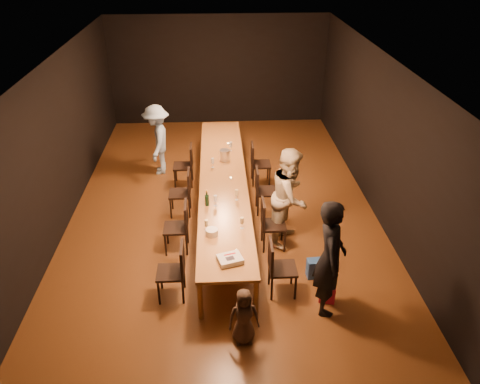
{
  "coord_description": "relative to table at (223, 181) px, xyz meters",
  "views": [
    {
      "loc": [
        -0.1,
        -7.96,
        4.99
      ],
      "look_at": [
        0.27,
        -0.97,
        1.0
      ],
      "focal_mm": 35.0,
      "sensor_mm": 36.0,
      "label": 1
    }
  ],
  "objects": [
    {
      "name": "room_shell",
      "position": [
        0.0,
        0.0,
        1.38
      ],
      "size": [
        6.04,
        10.04,
        3.02
      ],
      "color": "black",
      "rests_on": "ground"
    },
    {
      "name": "wineglass_4",
      "position": [
        -0.2,
        0.5,
        0.15
      ],
      "size": [
        0.06,
        0.06,
        0.21
      ],
      "primitive_type": null,
      "color": "silver",
      "rests_on": "table"
    },
    {
      "name": "tealight_mid",
      "position": [
        0.15,
        -0.02,
        0.06
      ],
      "size": [
        0.05,
        0.05,
        0.03
      ],
      "primitive_type": "cylinder",
      "color": "#B2B7B2",
      "rests_on": "table"
    },
    {
      "name": "man_blue",
      "position": [
        -1.44,
        1.84,
        0.1
      ],
      "size": [
        0.61,
        1.05,
        1.61
      ],
      "primitive_type": "imported",
      "rotation": [
        0.0,
        0.0,
        -1.56
      ],
      "color": "#94BBE5",
      "rests_on": "ground"
    },
    {
      "name": "wineglass_1",
      "position": [
        0.27,
        -1.72,
        0.15
      ],
      "size": [
        0.06,
        0.06,
        0.21
      ],
      "primitive_type": null,
      "color": "beige",
      "rests_on": "table"
    },
    {
      "name": "chair_right_1",
      "position": [
        0.85,
        -1.2,
        -0.24
      ],
      "size": [
        0.42,
        0.42,
        0.93
      ],
      "primitive_type": null,
      "rotation": [
        0.0,
        0.0,
        -1.57
      ],
      "color": "black",
      "rests_on": "ground"
    },
    {
      "name": "ice_bucket",
      "position": [
        0.05,
        0.83,
        0.16
      ],
      "size": [
        0.26,
        0.26,
        0.23
      ],
      "primitive_type": "cylinder",
      "rotation": [
        0.0,
        0.0,
        -0.27
      ],
      "color": "silver",
      "rests_on": "table"
    },
    {
      "name": "table",
      "position": [
        0.0,
        0.0,
        0.0
      ],
      "size": [
        0.9,
        6.0,
        0.75
      ],
      "color": "#955E2B",
      "rests_on": "ground"
    },
    {
      "name": "chair_right_2",
      "position": [
        0.85,
        0.0,
        -0.24
      ],
      "size": [
        0.42,
        0.42,
        0.93
      ],
      "primitive_type": null,
      "rotation": [
        0.0,
        0.0,
        -1.57
      ],
      "color": "black",
      "rests_on": "ground"
    },
    {
      "name": "gift_bag_red",
      "position": [
        1.51,
        -2.66,
        -0.56
      ],
      "size": [
        0.26,
        0.18,
        0.28
      ],
      "primitive_type": "cube",
      "rotation": [
        0.0,
        0.0,
        -0.26
      ],
      "color": "#BE1C44",
      "rests_on": "ground"
    },
    {
      "name": "chair_left_1",
      "position": [
        -0.85,
        -1.2,
        -0.24
      ],
      "size": [
        0.42,
        0.42,
        0.93
      ],
      "primitive_type": null,
      "rotation": [
        0.0,
        0.0,
        1.57
      ],
      "color": "black",
      "rests_on": "ground"
    },
    {
      "name": "chair_right_0",
      "position": [
        0.85,
        -2.4,
        -0.24
      ],
      "size": [
        0.42,
        0.42,
        0.93
      ],
      "primitive_type": null,
      "rotation": [
        0.0,
        0.0,
        -1.57
      ],
      "color": "black",
      "rests_on": "ground"
    },
    {
      "name": "wineglass_0",
      "position": [
        -0.3,
        -1.75,
        0.15
      ],
      "size": [
        0.06,
        0.06,
        0.21
      ],
      "primitive_type": null,
      "color": "beige",
      "rests_on": "table"
    },
    {
      "name": "woman_tan",
      "position": [
        1.15,
        -0.99,
        0.2
      ],
      "size": [
        0.98,
        1.07,
        1.79
      ],
      "primitive_type": "imported",
      "rotation": [
        0.0,
        0.0,
        1.15
      ],
      "color": "beige",
      "rests_on": "ground"
    },
    {
      "name": "child",
      "position": [
        0.2,
        -3.35,
        -0.27
      ],
      "size": [
        0.45,
        0.31,
        0.87
      ],
      "primitive_type": "imported",
      "rotation": [
        0.0,
        0.0,
        0.09
      ],
      "color": "#3F2E23",
      "rests_on": "ground"
    },
    {
      "name": "tealight_near",
      "position": [
        0.15,
        -2.34,
        0.06
      ],
      "size": [
        0.05,
        0.05,
        0.03
      ],
      "primitive_type": "cylinder",
      "color": "#B2B7B2",
      "rests_on": "table"
    },
    {
      "name": "champagne_bottle",
      "position": [
        -0.3,
        -0.96,
        0.2
      ],
      "size": [
        0.09,
        0.09,
        0.3
      ],
      "primitive_type": null,
      "rotation": [
        0.0,
        0.0,
        0.33
      ],
      "color": "black",
      "rests_on": "table"
    },
    {
      "name": "chair_left_0",
      "position": [
        -0.85,
        -2.4,
        -0.24
      ],
      "size": [
        0.42,
        0.42,
        0.93
      ],
      "primitive_type": null,
      "rotation": [
        0.0,
        0.0,
        1.57
      ],
      "color": "black",
      "rests_on": "ground"
    },
    {
      "name": "birthday_cake",
      "position": [
        0.04,
        -2.56,
        0.09
      ],
      "size": [
        0.41,
        0.36,
        0.08
      ],
      "rotation": [
        0.0,
        0.0,
        0.29
      ],
      "color": "white",
      "rests_on": "table"
    },
    {
      "name": "woman_birthday",
      "position": [
        1.45,
        -2.76,
        0.21
      ],
      "size": [
        0.53,
        0.72,
        1.83
      ],
      "primitive_type": "imported",
      "rotation": [
        0.0,
        0.0,
        1.43
      ],
      "color": "black",
      "rests_on": "ground"
    },
    {
      "name": "chair_left_3",
      "position": [
        -0.85,
        1.2,
        -0.24
      ],
      "size": [
        0.42,
        0.42,
        0.93
      ],
      "primitive_type": null,
      "rotation": [
        0.0,
        0.0,
        1.57
      ],
      "color": "black",
      "rests_on": "ground"
    },
    {
      "name": "chair_right_3",
      "position": [
        0.85,
        1.2,
        -0.24
      ],
      "size": [
        0.42,
        0.42,
        0.93
      ],
      "primitive_type": null,
      "rotation": [
        0.0,
        0.0,
        -1.57
      ],
      "color": "black",
      "rests_on": "ground"
    },
    {
      "name": "chair_left_2",
      "position": [
        -0.85,
        0.0,
        -0.24
      ],
      "size": [
        0.42,
        0.42,
        0.93
      ],
      "primitive_type": null,
      "rotation": [
        0.0,
        0.0,
        1.57
      ],
      "color": "black",
      "rests_on": "ground"
    },
    {
      "name": "tealight_far",
      "position": [
        0.15,
        1.62,
        0.06
      ],
      "size": [
        0.05,
        0.05,
        0.03
      ],
      "primitive_type": "cylinder",
      "color": "#B2B7B2",
      "rests_on": "table"
    },
    {
      "name": "ground",
      "position": [
        0.0,
        0.0,
        -0.7
      ],
      "size": [
        10.0,
        10.0,
        0.0
      ],
      "primitive_type": "plane",
      "color": "#4C2C13",
      "rests_on": "ground"
    },
    {
      "name": "wineglass_5",
      "position": [
        0.2,
        1.28,
        0.15
      ],
      "size": [
        0.06,
        0.06,
        0.21
      ],
      "primitive_type": null,
      "color": "silver",
      "rests_on": "table"
    },
    {
      "name": "gift_bag_blue",
      "position": [
        1.44,
        -2.07,
        -0.54
      ],
      "size": [
        0.27,
        0.19,
        0.33
      ],
      "primitive_type": "cube",
      "rotation": [
        0.0,
        0.0,
        0.07
      ],
      "color": "#2959B3",
      "rests_on": "ground"
    },
    {
      "name": "wineglass_2",
      "position": [
        -0.15,
        -0.99,
        0.15
      ],
      "size": [
        0.06,
        0.06,
        0.21
      ],
      "primitive_type": null,
      "color": "silver",
      "rests_on": "table"
    },
    {
      "name": "plate_stack",
      "position": [
        -0.22,
        -1.88,
        0.1
      ],
      "size": [
        0.24,
        0.24,
        0.11
      ],
      "primitive_type": "cylinder",
      "rotation": [
        0.0,
        0.0,
        0.29
      ],
      "color": "white",
      "rests_on": "table"
    },
    {
      "name": "wineglass_3",
      "position": [
        0.22,
        -0.81,
        0.15
      ],
      "size": [
        0.06,
        0.06,
        0.21
      ],
      "primitive_type": null,
      "color": "beige",
      "rests_on": "table"
    }
  ]
}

